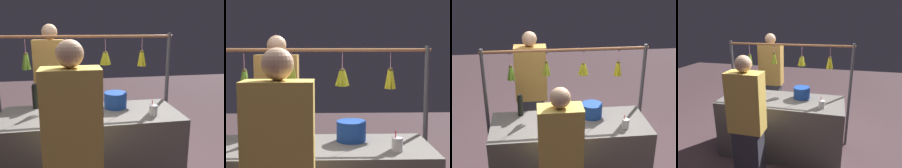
{
  "view_description": "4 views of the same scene",
  "coord_description": "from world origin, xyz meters",
  "views": [
    {
      "loc": [
        0.19,
        2.31,
        1.73
      ],
      "look_at": [
        -0.22,
        0.0,
        1.19
      ],
      "focal_mm": 38.34,
      "sensor_mm": 36.0,
      "label": 1
    },
    {
      "loc": [
        -0.09,
        2.65,
        1.67
      ],
      "look_at": [
        -0.17,
        0.0,
        1.39
      ],
      "focal_mm": 54.71,
      "sensor_mm": 36.0,
      "label": 2
    },
    {
      "loc": [
        0.42,
        3.15,
        2.67
      ],
      "look_at": [
        0.07,
        0.0,
        1.39
      ],
      "focal_mm": 49.97,
      "sensor_mm": 36.0,
      "label": 3
    },
    {
      "loc": [
        -0.77,
        2.69,
        2.01
      ],
      "look_at": [
        -0.13,
        0.0,
        1.14
      ],
      "focal_mm": 32.41,
      "sensor_mm": 36.0,
      "label": 4
    }
  ],
  "objects": [
    {
      "name": "display_rack",
      "position": [
        -0.01,
        -0.43,
        1.16
      ],
      "size": [
        2.05,
        0.11,
        1.69
      ],
      "color": "#4C4C51",
      "rests_on": "ground"
    },
    {
      "name": "water_bottle",
      "position": [
        0.57,
        -0.26,
        1.02
      ],
      "size": [
        0.07,
        0.07,
        0.27
      ],
      "color": "black",
      "rests_on": "market_counter"
    },
    {
      "name": "blue_bucket",
      "position": [
        -0.28,
        -0.13,
        0.98
      ],
      "size": [
        0.25,
        0.25,
        0.17
      ],
      "primitive_type": "cylinder",
      "color": "#1B44A8",
      "rests_on": "market_counter"
    },
    {
      "name": "drink_cup",
      "position": [
        -0.61,
        0.17,
        0.95
      ],
      "size": [
        0.08,
        0.08,
        0.16
      ],
      "color": "silver",
      "rests_on": "market_counter"
    },
    {
      "name": "vendor_person",
      "position": [
        0.43,
        -0.83,
        0.89
      ],
      "size": [
        0.43,
        0.23,
        1.79
      ],
      "color": "#2D2D38",
      "rests_on": "ground"
    }
  ]
}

